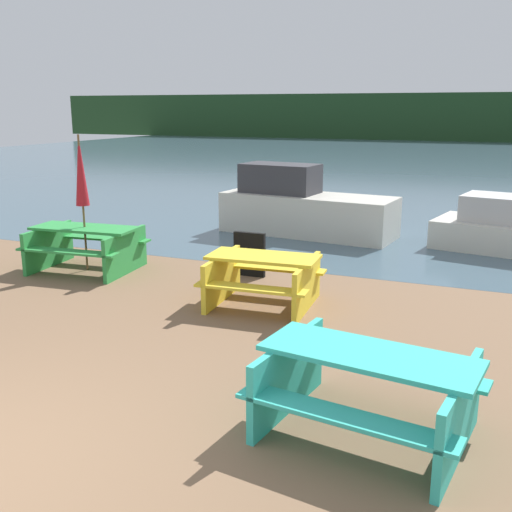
# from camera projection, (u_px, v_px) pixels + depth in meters

# --- Properties ---
(water) EXTENTS (60.00, 50.00, 0.00)m
(water) POSITION_uv_depth(u_px,v_px,m) (430.00, 159.00, 33.13)
(water) COLOR #425B6B
(water) RESTS_ON ground_plane
(far_treeline) EXTENTS (80.00, 1.60, 4.00)m
(far_treeline) POSITION_uv_depth(u_px,v_px,m) (460.00, 117.00, 50.59)
(far_treeline) COLOR #1E3D1E
(far_treeline) RESTS_ON water
(picnic_table_teal) EXTENTS (2.00, 1.62, 0.76)m
(picnic_table_teal) POSITION_uv_depth(u_px,v_px,m) (368.00, 385.00, 5.14)
(picnic_table_teal) COLOR #33B7A8
(picnic_table_teal) RESTS_ON ground_plane
(picnic_table_yellow) EXTENTS (1.65, 1.48, 0.73)m
(picnic_table_yellow) POSITION_uv_depth(u_px,v_px,m) (263.00, 276.00, 8.57)
(picnic_table_yellow) COLOR yellow
(picnic_table_yellow) RESTS_ON ground_plane
(picnic_table_green) EXTENTS (1.94, 1.53, 0.77)m
(picnic_table_green) POSITION_uv_depth(u_px,v_px,m) (86.00, 244.00, 10.41)
(picnic_table_green) COLOR green
(picnic_table_green) RESTS_ON ground_plane
(umbrella_crimson) EXTENTS (0.23, 0.23, 2.34)m
(umbrella_crimson) POSITION_uv_depth(u_px,v_px,m) (81.00, 172.00, 10.11)
(umbrella_crimson) COLOR brown
(umbrella_crimson) RESTS_ON ground_plane
(boat) EXTENTS (3.99, 1.74, 1.55)m
(boat) POSITION_uv_depth(u_px,v_px,m) (303.00, 208.00, 13.42)
(boat) COLOR beige
(boat) RESTS_ON water
(signboard) EXTENTS (0.55, 0.08, 0.75)m
(signboard) POSITION_uv_depth(u_px,v_px,m) (249.00, 254.00, 10.07)
(signboard) COLOR black
(signboard) RESTS_ON ground_plane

